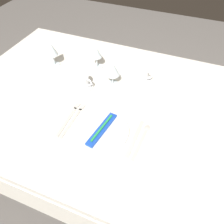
{
  "coord_description": "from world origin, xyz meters",
  "views": [
    {
      "loc": [
        0.25,
        -0.8,
        1.55
      ],
      "look_at": [
        -0.04,
        -0.08,
        0.76
      ],
      "focal_mm": 36.92,
      "sensor_mm": 36.0,
      "label": 1
    }
  ],
  "objects": [
    {
      "name": "wine_glass_left",
      "position": [
        -0.27,
        0.25,
        0.83
      ],
      "size": [
        0.07,
        0.07,
        0.14
      ],
      "color": "silver",
      "rests_on": "dining_table"
    },
    {
      "name": "spoon_soup",
      "position": [
        0.14,
        -0.16,
        0.74
      ],
      "size": [
        0.03,
        0.21,
        0.01
      ],
      "color": "beige",
      "rests_on": "dining_table"
    },
    {
      "name": "fork_inner",
      "position": [
        -0.22,
        -0.18,
        0.74
      ],
      "size": [
        0.03,
        0.23,
        0.0
      ],
      "color": "beige",
      "rests_on": "dining_table"
    },
    {
      "name": "saucer_right",
      "position": [
        -0.27,
        0.05,
        0.74
      ],
      "size": [
        0.12,
        0.12,
        0.01
      ],
      "primitive_type": "cylinder",
      "color": "white",
      "rests_on": "dining_table"
    },
    {
      "name": "saucer_left",
      "position": [
        0.01,
        0.22,
        0.74
      ],
      "size": [
        0.12,
        0.12,
        0.01
      ],
      "primitive_type": "cylinder",
      "color": "white",
      "rests_on": "dining_table"
    },
    {
      "name": "dining_table",
      "position": [
        0.0,
        0.0,
        0.66
      ],
      "size": [
        1.8,
        1.11,
        0.74
      ],
      "color": "silver",
      "rests_on": "ground"
    },
    {
      "name": "coffee_cup_left",
      "position": [
        0.02,
        0.22,
        0.79
      ],
      "size": [
        0.1,
        0.08,
        0.07
      ],
      "color": "white",
      "rests_on": "saucer_left"
    },
    {
      "name": "wine_glass_centre",
      "position": [
        -0.52,
        0.17,
        0.84
      ],
      "size": [
        0.07,
        0.07,
        0.15
      ],
      "color": "silver",
      "rests_on": "dining_table"
    },
    {
      "name": "coffee_cup_right",
      "position": [
        -0.27,
        0.05,
        0.78
      ],
      "size": [
        0.11,
        0.09,
        0.06
      ],
      "color": "white",
      "rests_on": "saucer_right"
    },
    {
      "name": "fork_outer",
      "position": [
        -0.19,
        -0.18,
        0.74
      ],
      "size": [
        0.02,
        0.23,
        0.0
      ],
      "color": "beige",
      "rests_on": "dining_table"
    },
    {
      "name": "ground_plane",
      "position": [
        0.0,
        0.0,
        0.0
      ],
      "size": [
        6.0,
        6.0,
        0.0
      ],
      "primitive_type": "plane",
      "color": "slate"
    },
    {
      "name": "dinner_knife",
      "position": [
        0.11,
        -0.18,
        0.74
      ],
      "size": [
        0.02,
        0.22,
        0.0
      ],
      "color": "beige",
      "rests_on": "dining_table"
    },
    {
      "name": "wine_glass_right",
      "position": [
        -0.12,
        0.14,
        0.84
      ],
      "size": [
        0.08,
        0.08,
        0.14
      ],
      "color": "silver",
      "rests_on": "dining_table"
    },
    {
      "name": "dinner_plate",
      "position": [
        -0.04,
        -0.2,
        0.75
      ],
      "size": [
        0.24,
        0.24,
        0.02
      ],
      "primitive_type": "cylinder",
      "color": "white",
      "rests_on": "dining_table"
    },
    {
      "name": "toothbrush_package",
      "position": [
        -0.04,
        -0.2,
        0.77
      ],
      "size": [
        0.07,
        0.21,
        0.02
      ],
      "color": "blue",
      "rests_on": "dinner_plate"
    }
  ]
}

